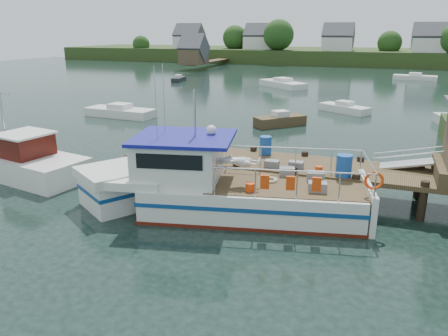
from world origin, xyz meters
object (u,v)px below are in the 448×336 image
(lobster_boat, at_px, (216,187))
(moored_d, at_px, (283,84))
(moored_rowboat, at_px, (280,120))
(moored_e, at_px, (179,79))
(moored_a, at_px, (120,112))
(work_boat, at_px, (15,160))
(moored_far, at_px, (415,77))
(dock, at_px, (412,155))
(moored_b, at_px, (344,108))

(lobster_boat, distance_m, moored_d, 40.45)
(moored_rowboat, bearing_deg, moored_e, 113.58)
(moored_a, height_order, moored_d, moored_d)
(work_boat, xyz_separation_m, moored_far, (21.06, 54.40, -0.37))
(dock, bearing_deg, moored_a, 149.94)
(moored_b, distance_m, moored_e, 29.58)
(work_boat, distance_m, moored_b, 27.42)
(moored_d, bearing_deg, work_boat, -116.37)
(lobster_boat, xyz_separation_m, moored_b, (2.67, 24.55, -0.67))
(work_boat, distance_m, moored_rowboat, 18.90)
(lobster_boat, relative_size, work_boat, 1.34)
(lobster_boat, bearing_deg, moored_a, 120.75)
(moored_far, bearing_deg, moored_b, -111.91)
(lobster_boat, bearing_deg, moored_d, 86.94)
(dock, relative_size, lobster_boat, 1.37)
(moored_rowboat, distance_m, moored_a, 13.56)
(moored_far, xyz_separation_m, moored_d, (-16.22, -15.42, 0.08))
(dock, relative_size, moored_b, 3.50)
(dock, bearing_deg, work_boat, -173.03)
(dock, distance_m, moored_a, 25.63)
(lobster_boat, relative_size, moored_rowboat, 3.16)
(moored_e, bearing_deg, dock, -71.32)
(moored_far, height_order, moored_d, moored_d)
(lobster_boat, xyz_separation_m, moored_d, (-6.43, 39.93, -0.60))
(moored_e, bearing_deg, moored_a, -93.46)
(dock, bearing_deg, moored_rowboat, 121.87)
(moored_a, bearing_deg, moored_b, 49.11)
(lobster_boat, xyz_separation_m, work_boat, (-11.28, 0.95, -0.30))
(dock, bearing_deg, moored_far, 87.18)
(moored_a, distance_m, moored_e, 26.18)
(dock, height_order, moored_b, dock)
(moored_rowboat, height_order, moored_d, moored_d)
(moored_b, relative_size, moored_e, 1.32)
(moored_b, xyz_separation_m, moored_d, (-9.10, 15.38, 0.07))
(moored_far, bearing_deg, moored_d, -145.35)
(work_boat, relative_size, moored_a, 1.48)
(moored_e, bearing_deg, moored_rowboat, -68.56)
(moored_b, bearing_deg, moored_rowboat, -121.37)
(moored_a, relative_size, moored_b, 1.29)
(moored_rowboat, height_order, moored_a, moored_rowboat)
(moored_a, relative_size, moored_e, 1.70)
(moored_far, relative_size, moored_e, 1.71)
(work_boat, bearing_deg, moored_far, 79.38)
(moored_far, height_order, moored_e, moored_far)
(moored_rowboat, xyz_separation_m, moored_e, (-20.34, 24.24, -0.08))
(work_boat, xyz_separation_m, moored_a, (-3.63, 15.06, -0.34))
(moored_rowboat, distance_m, moored_b, 8.53)
(work_boat, bearing_deg, moored_a, 114.10)
(moored_rowboat, bearing_deg, lobster_boat, -101.75)
(moored_far, bearing_deg, moored_e, -164.85)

